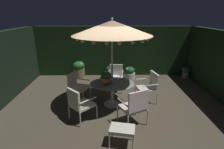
{
  "coord_description": "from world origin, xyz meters",
  "views": [
    {
      "loc": [
        -0.2,
        -5.1,
        2.83
      ],
      "look_at": [
        -0.1,
        0.2,
        0.98
      ],
      "focal_mm": 28.33,
      "sensor_mm": 36.0,
      "label": 1
    }
  ],
  "objects": [
    {
      "name": "centerpiece_planter",
      "position": [
        -0.29,
        -0.05,
        0.99
      ],
      "size": [
        0.35,
        0.35,
        0.43
      ],
      "color": "#AE603F",
      "rests_on": "patio_dining_table"
    },
    {
      "name": "ottoman_footrest",
      "position": [
        0.09,
        -1.81,
        0.38
      ],
      "size": [
        0.62,
        0.48,
        0.44
      ],
      "color": "silver",
      "rests_on": "ground_plane"
    },
    {
      "name": "patio_chair_southeast",
      "position": [
        -1.3,
        0.43,
        0.54
      ],
      "size": [
        0.72,
        0.74,
        0.95
      ],
      "color": "silver",
      "rests_on": "ground_plane"
    },
    {
      "name": "potted_plant_right_far",
      "position": [
        -1.59,
        2.7,
        0.38
      ],
      "size": [
        0.53,
        0.53,
        0.75
      ],
      "color": "olive",
      "rests_on": "ground_plane"
    },
    {
      "name": "patio_chair_east",
      "position": [
        0.06,
        1.29,
        0.57
      ],
      "size": [
        0.64,
        0.7,
        0.95
      ],
      "color": "silver",
      "rests_on": "ground_plane"
    },
    {
      "name": "potted_plant_back_left",
      "position": [
        0.74,
        2.45,
        0.27
      ],
      "size": [
        0.48,
        0.48,
        0.55
      ],
      "color": "silver",
      "rests_on": "ground_plane"
    },
    {
      "name": "patio_chair_north",
      "position": [
        0.47,
        -1.09,
        0.6
      ],
      "size": [
        0.82,
        0.78,
        1.04
      ],
      "color": "silver",
      "rests_on": "ground_plane"
    },
    {
      "name": "potted_plant_left_far",
      "position": [
        3.35,
        2.52,
        0.29
      ],
      "size": [
        0.39,
        0.39,
        0.52
      ],
      "color": "#8A724F",
      "rests_on": "ground_plane"
    },
    {
      "name": "hedge_backdrop_rear",
      "position": [
        0.0,
        3.09,
        1.14
      ],
      "size": [
        7.66,
        0.3,
        2.29
      ],
      "primitive_type": "cube",
      "color": "black",
      "rests_on": "ground_plane"
    },
    {
      "name": "patio_chair_south",
      "position": [
        -1.01,
        -0.84,
        0.55
      ],
      "size": [
        0.81,
        0.81,
        0.97
      ],
      "color": "silver",
      "rests_on": "ground_plane"
    },
    {
      "name": "ground_plane",
      "position": [
        0.0,
        0.0,
        -0.01
      ],
      "size": [
        7.66,
        6.48,
        0.02
      ],
      "primitive_type": "cube",
      "color": "#4A4233"
    },
    {
      "name": "patio_umbrella",
      "position": [
        -0.1,
        0.04,
        2.43
      ],
      "size": [
        2.32,
        2.32,
        2.72
      ],
      "color": "beige",
      "rests_on": "ground_plane"
    },
    {
      "name": "patio_dining_table",
      "position": [
        -0.1,
        0.04,
        0.61
      ],
      "size": [
        1.41,
        1.16,
        0.76
      ],
      "color": "silver",
      "rests_on": "ground_plane"
    },
    {
      "name": "patio_chair_northeast",
      "position": [
        1.14,
        0.29,
        0.56
      ],
      "size": [
        0.69,
        0.72,
        1.0
      ],
      "color": "silver",
      "rests_on": "ground_plane"
    },
    {
      "name": "potted_plant_left_near",
      "position": [
        -0.15,
        2.73,
        0.27
      ],
      "size": [
        0.37,
        0.37,
        0.51
      ],
      "color": "tan",
      "rests_on": "ground_plane"
    }
  ]
}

